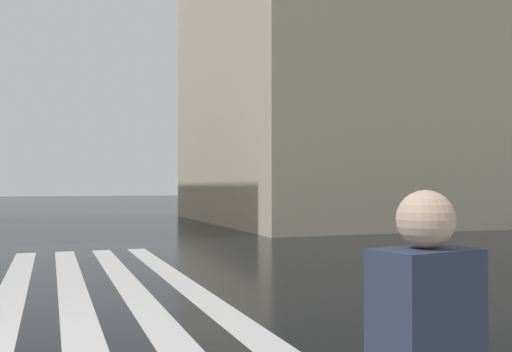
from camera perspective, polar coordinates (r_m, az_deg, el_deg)
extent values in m
cube|color=silver|center=(10.79, -7.16, -10.89)|extent=(13.00, 0.50, 0.01)
cube|color=silver|center=(10.61, -12.53, -11.03)|extent=(13.00, 0.50, 0.01)
cube|color=silver|center=(10.53, -18.03, -11.09)|extent=(13.00, 0.50, 0.01)
cube|color=silver|center=(10.54, -23.57, -11.04)|extent=(13.00, 0.50, 0.01)
cube|color=beige|center=(34.28, 16.40, 12.20)|extent=(15.90, 24.75, 19.39)
cube|color=#2D3851|center=(2.27, 16.84, -14.60)|extent=(0.31, 0.44, 0.60)
sphere|color=beige|center=(2.21, 16.78, -4.21)|extent=(0.22, 0.22, 0.22)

